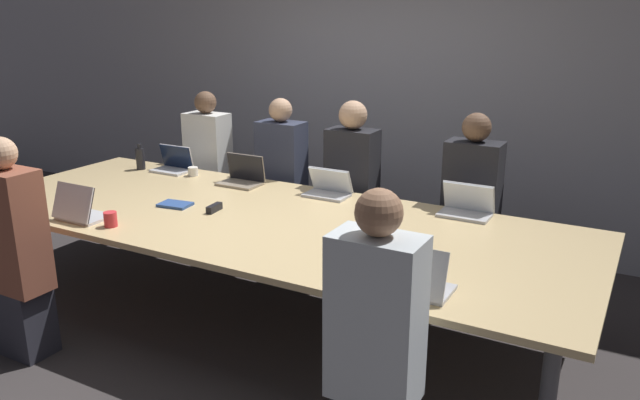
{
  "coord_description": "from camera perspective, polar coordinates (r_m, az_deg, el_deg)",
  "views": [
    {
      "loc": [
        2.32,
        -3.35,
        2.12
      ],
      "look_at": [
        0.41,
        0.1,
        0.92
      ],
      "focal_mm": 35.0,
      "sensor_mm": 36.0,
      "label": 1
    }
  ],
  "objects": [
    {
      "name": "notebook",
      "position": [
        4.62,
        -13.1,
        -0.4
      ],
      "size": [
        0.24,
        0.18,
        0.02
      ],
      "rotation": [
        0.0,
        0.0,
        0.13
      ],
      "color": "#2D4C8C",
      "rests_on": "conference_table"
    },
    {
      "name": "person_near_right",
      "position": [
        2.84,
        5.05,
        -13.33
      ],
      "size": [
        0.4,
        0.24,
        1.42
      ],
      "rotation": [
        0.0,
        0.0,
        3.14
      ],
      "color": "#2D2D38",
      "rests_on": "ground_plane"
    },
    {
      "name": "bottle_near_right",
      "position": [
        3.33,
        5.13,
        -5.12
      ],
      "size": [
        0.08,
        0.08,
        0.24
      ],
      "color": "green",
      "rests_on": "conference_table"
    },
    {
      "name": "person_far_right",
      "position": [
        4.76,
        13.59,
        -1.01
      ],
      "size": [
        0.4,
        0.24,
        1.43
      ],
      "color": "#2D2D38",
      "rests_on": "ground_plane"
    },
    {
      "name": "person_far_midleft",
      "position": [
        5.44,
        -3.5,
        1.62
      ],
      "size": [
        0.4,
        0.24,
        1.42
      ],
      "color": "#2D2D38",
      "rests_on": "ground_plane"
    },
    {
      "name": "laptop_near_left",
      "position": [
        4.48,
        -21.16,
        -0.83
      ],
      "size": [
        0.34,
        0.25,
        0.25
      ],
      "rotation": [
        0.0,
        0.0,
        3.14
      ],
      "color": "silver",
      "rests_on": "conference_table"
    },
    {
      "name": "person_far_left",
      "position": [
        5.96,
        -10.11,
        2.76
      ],
      "size": [
        0.4,
        0.24,
        1.42
      ],
      "color": "#2D2D38",
      "rests_on": "ground_plane"
    },
    {
      "name": "laptop_far_midleft",
      "position": [
        5.1,
        -7.08,
        2.23
      ],
      "size": [
        0.34,
        0.23,
        0.24
      ],
      "color": "gray",
      "rests_on": "conference_table"
    },
    {
      "name": "person_far_center",
      "position": [
        5.09,
        2.93,
        0.82
      ],
      "size": [
        0.4,
        0.24,
        1.45
      ],
      "color": "#2D2D38",
      "rests_on": "ground_plane"
    },
    {
      "name": "laptop_far_left",
      "position": [
        5.62,
        -13.23,
        3.25
      ],
      "size": [
        0.33,
        0.22,
        0.22
      ],
      "color": "silver",
      "rests_on": "conference_table"
    },
    {
      "name": "conference_table",
      "position": [
        4.31,
        -5.39,
        -2.03
      ],
      "size": [
        4.43,
        1.67,
        0.77
      ],
      "color": "#D6B77F",
      "rests_on": "ground_plane"
    },
    {
      "name": "ground_plane",
      "position": [
        4.59,
        -5.14,
        -10.62
      ],
      "size": [
        24.0,
        24.0,
        0.0
      ],
      "primitive_type": "plane",
      "color": "#383333"
    },
    {
      "name": "stapler",
      "position": [
        4.43,
        -9.64,
        -0.72
      ],
      "size": [
        0.06,
        0.15,
        0.05
      ],
      "rotation": [
        0.0,
        0.0,
        0.1
      ],
      "color": "black",
      "rests_on": "conference_table"
    },
    {
      "name": "cup_far_left",
      "position": [
        5.43,
        -11.53,
        2.57
      ],
      "size": [
        0.09,
        0.09,
        0.08
      ],
      "color": "white",
      "rests_on": "conference_table"
    },
    {
      "name": "laptop_far_right",
      "position": [
        4.4,
        13.25,
        -0.54
      ],
      "size": [
        0.35,
        0.23,
        0.22
      ],
      "color": "#B7B7BC",
      "rests_on": "conference_table"
    },
    {
      "name": "cup_near_left",
      "position": [
        4.28,
        -18.61,
        -1.68
      ],
      "size": [
        0.09,
        0.09,
        0.1
      ],
      "color": "red",
      "rests_on": "conference_table"
    },
    {
      "name": "laptop_near_right",
      "position": [
        3.14,
        8.74,
        -7.26
      ],
      "size": [
        0.34,
        0.26,
        0.26
      ],
      "rotation": [
        0.0,
        0.0,
        3.14
      ],
      "color": "#B7B7BC",
      "rests_on": "conference_table"
    },
    {
      "name": "bottle_far_left",
      "position": [
        5.75,
        -16.1,
        3.68
      ],
      "size": [
        0.08,
        0.08,
        0.23
      ],
      "color": "black",
      "rests_on": "conference_table"
    },
    {
      "name": "curtain_wall",
      "position": [
        5.99,
        6.08,
        9.94
      ],
      "size": [
        12.0,
        0.06,
        2.8
      ],
      "color": "#9999A3",
      "rests_on": "ground_plane"
    },
    {
      "name": "person_near_left",
      "position": [
        4.29,
        -26.09,
        -4.41
      ],
      "size": [
        0.4,
        0.24,
        1.41
      ],
      "rotation": [
        0.0,
        0.0,
        3.14
      ],
      "color": "#2D2D38",
      "rests_on": "ground_plane"
    },
    {
      "name": "laptop_far_center",
      "position": [
        4.74,
        0.79,
        1.14
      ],
      "size": [
        0.34,
        0.22,
        0.21
      ],
      "color": "#B7B7BC",
      "rests_on": "conference_table"
    }
  ]
}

